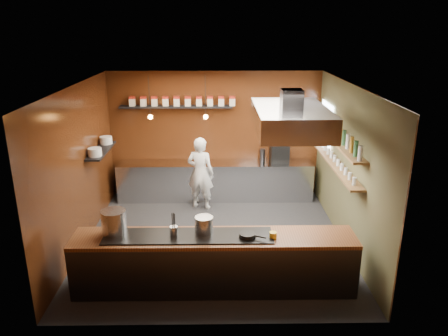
{
  "coord_description": "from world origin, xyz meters",
  "views": [
    {
      "loc": [
        0.06,
        -7.65,
        4.06
      ],
      "look_at": [
        0.18,
        0.4,
        1.36
      ],
      "focal_mm": 35.0,
      "sensor_mm": 36.0,
      "label": 1
    }
  ],
  "objects_px": {
    "extractor_hood": "(291,119)",
    "stockpot_large": "(114,222)",
    "espresso_machine": "(279,153)",
    "chef": "(200,173)",
    "stockpot_small": "(204,225)"
  },
  "relations": [
    {
      "from": "stockpot_small",
      "to": "espresso_machine",
      "type": "xyz_separation_m",
      "value": [
        1.68,
        3.76,
        0.04
      ]
    },
    {
      "from": "stockpot_large",
      "to": "espresso_machine",
      "type": "relative_size",
      "value": 0.9
    },
    {
      "from": "extractor_hood",
      "to": "espresso_machine",
      "type": "distance_m",
      "value": 3.0
    },
    {
      "from": "extractor_hood",
      "to": "chef",
      "type": "distance_m",
      "value": 3.08
    },
    {
      "from": "extractor_hood",
      "to": "chef",
      "type": "relative_size",
      "value": 1.2
    },
    {
      "from": "extractor_hood",
      "to": "espresso_machine",
      "type": "bearing_deg",
      "value": 85.2
    },
    {
      "from": "extractor_hood",
      "to": "chef",
      "type": "height_order",
      "value": "extractor_hood"
    },
    {
      "from": "extractor_hood",
      "to": "chef",
      "type": "xyz_separation_m",
      "value": [
        -1.63,
        2.01,
        -1.67
      ]
    },
    {
      "from": "chef",
      "to": "stockpot_large",
      "type": "bearing_deg",
      "value": 84.7
    },
    {
      "from": "extractor_hood",
      "to": "stockpot_small",
      "type": "relative_size",
      "value": 7.07
    },
    {
      "from": "chef",
      "to": "stockpot_small",
      "type": "bearing_deg",
      "value": 109.25
    },
    {
      "from": "extractor_hood",
      "to": "stockpot_large",
      "type": "height_order",
      "value": "extractor_hood"
    },
    {
      "from": "stockpot_small",
      "to": "extractor_hood",
      "type": "bearing_deg",
      "value": 37.31
    },
    {
      "from": "extractor_hood",
      "to": "chef",
      "type": "bearing_deg",
      "value": 129.08
    },
    {
      "from": "stockpot_small",
      "to": "espresso_machine",
      "type": "height_order",
      "value": "espresso_machine"
    }
  ]
}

